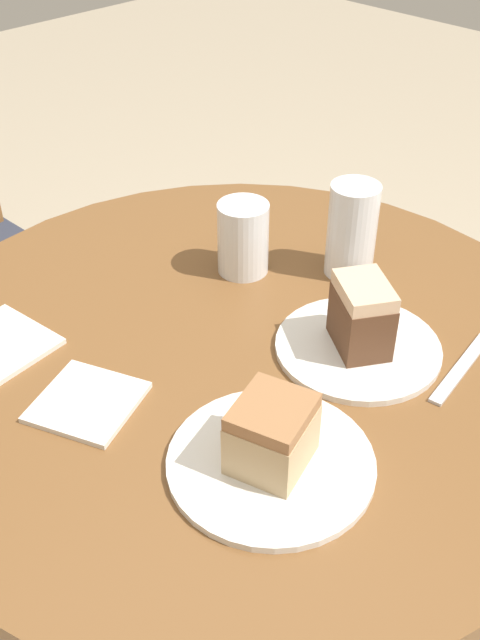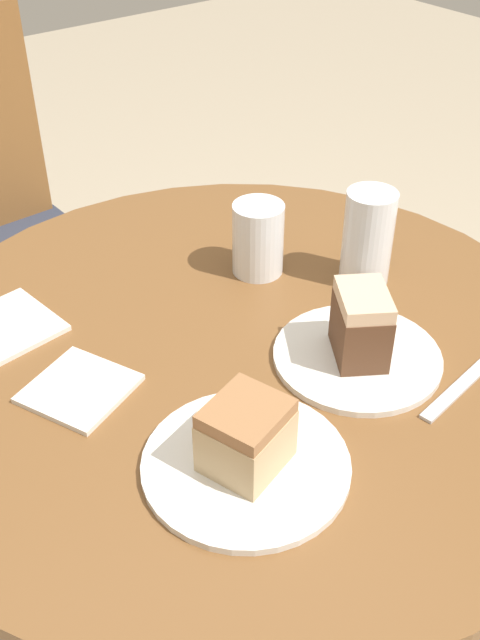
# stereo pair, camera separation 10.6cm
# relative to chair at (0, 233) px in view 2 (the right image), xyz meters

# --- Properties ---
(ground_plane) EXTENTS (8.00, 8.00, 0.00)m
(ground_plane) POSITION_rel_chair_xyz_m (0.02, -0.92, -0.49)
(ground_plane) COLOR tan
(table) EXTENTS (1.01, 1.01, 0.73)m
(table) POSITION_rel_chair_xyz_m (0.02, -0.92, 0.05)
(table) COLOR brown
(table) RESTS_ON ground_plane
(chair) EXTENTS (0.44, 0.47, 0.97)m
(chair) POSITION_rel_chair_xyz_m (0.00, 0.00, 0.00)
(chair) COLOR brown
(chair) RESTS_ON ground_plane
(plate_near) EXTENTS (0.24, 0.24, 0.01)m
(plate_near) POSITION_rel_chair_xyz_m (0.12, -1.05, 0.24)
(plate_near) COLOR silver
(plate_near) RESTS_ON table
(plate_far) EXTENTS (0.25, 0.25, 0.01)m
(plate_far) POSITION_rel_chair_xyz_m (-0.13, -1.12, 0.24)
(plate_far) COLOR silver
(plate_far) RESTS_ON table
(cake_slice_near) EXTENTS (0.11, 0.11, 0.10)m
(cake_slice_near) POSITION_rel_chair_xyz_m (0.12, -1.05, 0.30)
(cake_slice_near) COLOR brown
(cake_slice_near) RESTS_ON plate_near
(cake_slice_far) EXTENTS (0.11, 0.11, 0.09)m
(cake_slice_far) POSITION_rel_chair_xyz_m (-0.13, -1.12, 0.29)
(cake_slice_far) COLOR tan
(cake_slice_far) RESTS_ON plate_far
(glass_lemonade) EXTENTS (0.08, 0.08, 0.12)m
(glass_lemonade) POSITION_rel_chair_xyz_m (0.16, -0.79, 0.29)
(glass_lemonade) COLOR silver
(glass_lemonade) RESTS_ON table
(glass_water) EXTENTS (0.08, 0.08, 0.16)m
(glass_water) POSITION_rel_chair_xyz_m (0.27, -0.92, 0.31)
(glass_water) COLOR silver
(glass_water) RESTS_ON table
(napkin_stack) EXTENTS (0.15, 0.15, 0.01)m
(napkin_stack) POSITION_rel_chair_xyz_m (-0.24, -0.69, 0.24)
(napkin_stack) COLOR silver
(napkin_stack) RESTS_ON table
(fork) EXTENTS (0.18, 0.04, 0.00)m
(fork) POSITION_rel_chair_xyz_m (0.19, -1.18, 0.24)
(fork) COLOR silver
(fork) RESTS_ON table
(napkin_side) EXTENTS (0.16, 0.16, 0.01)m
(napkin_side) POSITION_rel_chair_xyz_m (-0.22, -0.87, 0.24)
(napkin_side) COLOR silver
(napkin_side) RESTS_ON table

